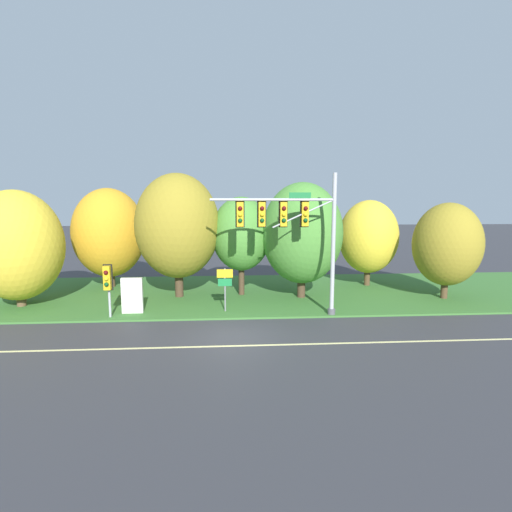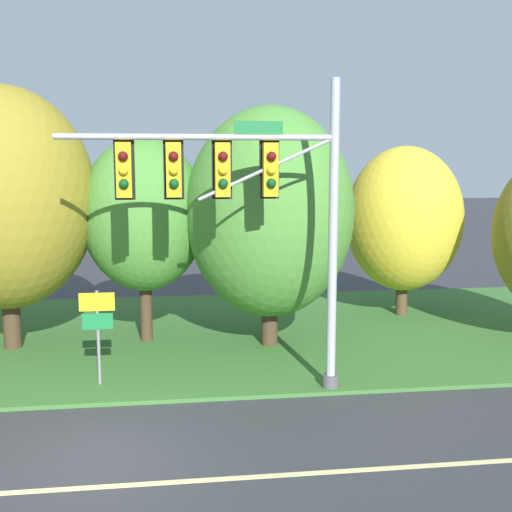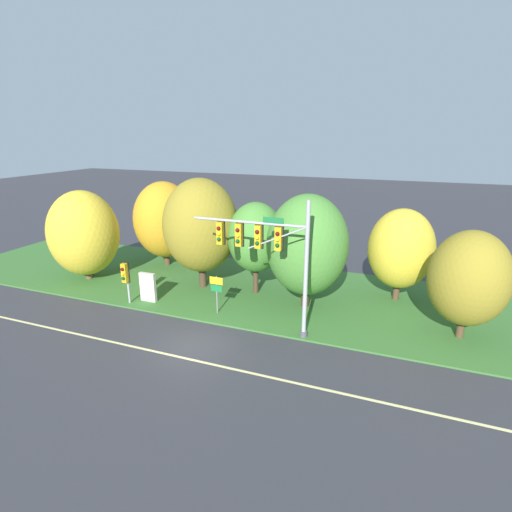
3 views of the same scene
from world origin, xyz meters
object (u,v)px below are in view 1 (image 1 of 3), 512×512
Objects in this scene: traffic_signal_mast at (293,225)px; tree_left_of_mast at (109,233)px; tree_right_far at (369,237)px; info_kiosk at (132,296)px; tree_behind_signpost at (178,226)px; tree_furthest_back at (447,244)px; pedestrian_signal_near_kerb at (108,280)px; route_sign_post at (225,283)px; tree_tall_centre at (302,233)px; tree_nearest_road at (17,246)px; tree_mid_verge at (241,234)px.

traffic_signal_mast reaches higher than tree_left_of_mast.
info_kiosk is at bearing -157.95° from tree_right_far.
tree_furthest_back is at bearing -5.45° from tree_behind_signpost.
pedestrian_signal_near_kerb is 5.96m from route_sign_post.
tree_tall_centre is at bearing 31.73° from route_sign_post.
tree_left_of_mast is at bearing 167.35° from tree_furthest_back.
pedestrian_signal_near_kerb is 1.45× the size of info_kiosk.
tree_nearest_road is 24.93m from tree_furthest_back.
tree_right_far is 1.03× the size of tree_furthest_back.
traffic_signal_mast is 1.12× the size of tree_nearest_road.
tree_right_far reaches higher than tree_furthest_back.
info_kiosk is at bearing 179.87° from route_sign_post.
tree_left_of_mast is at bearing 114.02° from info_kiosk.
tree_behind_signpost is 1.23× the size of tree_mid_verge.
tree_behind_signpost reaches higher than route_sign_post.
info_kiosk is (3.02, -6.78, -2.80)m from tree_left_of_mast.
tree_furthest_back is at bearing 0.21° from tree_nearest_road.
pedestrian_signal_near_kerb is 0.39× the size of tree_tall_centre.
tree_nearest_road is 12.73m from tree_mid_verge.
traffic_signal_mast is 15.39m from tree_nearest_road.
tree_tall_centre is at bearing 16.73° from info_kiosk.
traffic_signal_mast is at bearing -0.61° from pedestrian_signal_near_kerb.
pedestrian_signal_near_kerb is 19.52m from tree_furthest_back.
tree_left_of_mast is at bearing 145.90° from traffic_signal_mast.
traffic_signal_mast is 1.08× the size of tree_left_of_mast.
tree_behind_signpost is 16.36m from tree_furthest_back.
tree_mid_verge is at bearing 8.67° from tree_nearest_road.
traffic_signal_mast is at bearing -62.50° from tree_mid_verge.
traffic_signal_mast is at bearing -34.10° from tree_left_of_mast.
tree_furthest_back is at bearing 6.25° from info_kiosk.
tree_behind_signpost reaches higher than tree_left_of_mast.
tree_tall_centre reaches higher than tree_mid_verge.
tree_left_of_mast reaches higher than pedestrian_signal_near_kerb.
tree_furthest_back is at bearing 8.56° from route_sign_post.
tree_left_of_mast is (-7.93, 6.79, 2.17)m from route_sign_post.
tree_left_of_mast reaches higher than info_kiosk.
tree_tall_centre is 3.70× the size of info_kiosk.
tree_right_far is at bearing 22.05° from info_kiosk.
route_sign_post is at bearing -51.06° from tree_behind_signpost.
tree_furthest_back is (3.42, -4.02, -0.11)m from tree_right_far.
traffic_signal_mast is 10.39m from tree_furthest_back.
info_kiosk is (-2.03, -3.55, -3.44)m from tree_behind_signpost.
tree_behind_signpost reaches higher than tree_nearest_road.
tree_left_of_mast reaches higher than tree_mid_verge.
tree_mid_verge is at bearing 4.05° from tree_behind_signpost.
info_kiosk is at bearing -16.01° from tree_nearest_road.
tree_furthest_back is at bearing 8.45° from pedestrian_signal_near_kerb.
tree_furthest_back reaches higher than route_sign_post.
tree_tall_centre is 6.15m from tree_right_far.
tree_tall_centre is at bearing 19.49° from pedestrian_signal_near_kerb.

